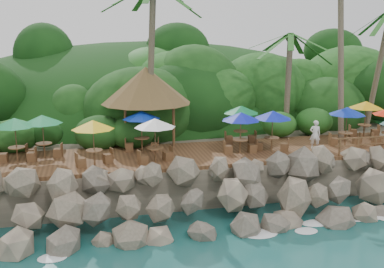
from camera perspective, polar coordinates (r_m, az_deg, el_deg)
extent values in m
plane|color=#19514F|center=(20.02, 4.03, -13.27)|extent=(140.00, 140.00, 0.00)
cube|color=gray|center=(34.49, -3.79, -0.26)|extent=(32.00, 25.20, 2.10)
ellipsoid|color=#143811|center=(41.96, -5.46, 0.57)|extent=(44.80, 28.00, 15.40)
cube|color=brown|center=(24.69, 0.00, -2.72)|extent=(26.00, 5.00, 0.20)
ellipsoid|color=white|center=(19.85, -22.84, -14.45)|extent=(1.20, 0.80, 0.06)
ellipsoid|color=white|center=(19.54, -13.88, -14.24)|extent=(1.20, 0.80, 0.06)
ellipsoid|color=white|center=(19.68, -4.86, -13.68)|extent=(1.20, 0.80, 0.06)
ellipsoid|color=white|center=(20.27, 3.77, -12.84)|extent=(1.20, 0.80, 0.06)
ellipsoid|color=white|center=(21.27, 11.70, -11.81)|extent=(1.20, 0.80, 0.06)
ellipsoid|color=white|center=(22.63, 18.74, -10.71)|extent=(1.20, 0.80, 0.06)
cylinder|color=brown|center=(26.44, -5.31, 8.60)|extent=(0.75, 1.46, 9.18)
cylinder|color=brown|center=(29.10, 12.25, 6.03)|extent=(0.42, 0.52, 6.47)
ellipsoid|color=#23601E|center=(28.92, 12.55, 12.40)|extent=(6.00, 6.00, 2.40)
cylinder|color=brown|center=(29.82, 18.63, 10.18)|extent=(0.74, 2.43, 10.87)
cylinder|color=brown|center=(32.63, 22.83, 7.43)|extent=(0.67, 1.57, 8.02)
ellipsoid|color=#23601E|center=(32.58, 23.45, 14.48)|extent=(6.00, 6.00, 2.40)
cylinder|color=brown|center=(25.68, -8.53, 0.73)|extent=(0.16, 0.16, 2.40)
cylinder|color=brown|center=(26.04, -2.38, 1.02)|extent=(0.16, 0.16, 2.40)
cylinder|color=brown|center=(28.41, -9.01, 1.86)|extent=(0.16, 0.16, 2.40)
cylinder|color=brown|center=(28.74, -3.43, 2.12)|extent=(0.16, 0.16, 2.40)
cone|color=brown|center=(26.83, -5.95, 6.29)|extent=(5.43, 5.43, 2.20)
cylinder|color=brown|center=(24.74, 6.22, -1.62)|extent=(0.08, 0.08, 0.75)
cylinder|color=brown|center=(24.65, 6.24, -0.75)|extent=(0.85, 0.85, 0.05)
cylinder|color=brown|center=(24.57, 6.26, 0.06)|extent=(0.05, 0.05, 2.24)
cone|color=#0D18AF|center=(24.38, 6.31, 2.27)|extent=(2.13, 2.13, 0.46)
cube|color=brown|center=(24.57, 4.63, -2.03)|extent=(0.44, 0.44, 0.47)
cube|color=brown|center=(25.00, 7.76, -1.85)|extent=(0.44, 0.44, 0.47)
cylinder|color=brown|center=(22.93, -12.45, -3.00)|extent=(0.08, 0.08, 0.75)
cylinder|color=brown|center=(22.83, -12.50, -2.07)|extent=(0.85, 0.85, 0.05)
cylinder|color=brown|center=(22.74, -12.54, -1.20)|extent=(0.05, 0.05, 2.24)
cone|color=yellow|center=(22.53, -12.66, 1.18)|extent=(2.13, 2.13, 0.46)
cube|color=brown|center=(22.75, -14.12, -3.58)|extent=(0.54, 0.54, 0.47)
cube|color=brown|center=(23.20, -10.78, -3.10)|extent=(0.54, 0.54, 0.47)
cylinder|color=brown|center=(26.99, 6.25, -0.41)|extent=(0.08, 0.08, 0.75)
cylinder|color=brown|center=(26.91, 6.27, 0.39)|extent=(0.85, 0.85, 0.05)
cylinder|color=brown|center=(26.83, 6.29, 1.13)|extent=(0.05, 0.05, 2.24)
cone|color=#0C6D35|center=(26.66, 6.34, 3.16)|extent=(2.13, 2.13, 0.46)
cube|color=brown|center=(26.90, 4.76, -0.74)|extent=(0.48, 0.48, 0.47)
cube|color=brown|center=(27.17, 7.72, -0.68)|extent=(0.48, 0.48, 0.47)
cylinder|color=brown|center=(25.20, -6.45, -1.36)|extent=(0.08, 0.08, 0.75)
cylinder|color=brown|center=(25.11, -6.48, -0.51)|extent=(0.85, 0.85, 0.05)
cylinder|color=brown|center=(25.03, -6.50, 0.28)|extent=(0.05, 0.05, 2.24)
cone|color=#0C2EA6|center=(24.84, -6.55, 2.46)|extent=(2.13, 2.13, 0.46)
cube|color=brown|center=(25.28, -8.06, -1.70)|extent=(0.49, 0.49, 0.47)
cube|color=brown|center=(25.20, -4.83, -1.66)|extent=(0.49, 0.49, 0.47)
cylinder|color=brown|center=(30.72, 21.27, 0.39)|extent=(0.08, 0.08, 0.75)
cylinder|color=brown|center=(30.64, 21.33, 1.09)|extent=(0.85, 0.85, 0.05)
cylinder|color=brown|center=(30.58, 21.38, 1.75)|extent=(0.05, 0.05, 2.24)
cone|color=gold|center=(30.42, 21.53, 3.53)|extent=(2.13, 2.13, 0.46)
cube|color=brown|center=(30.52, 19.99, 0.14)|extent=(0.53, 0.53, 0.47)
cube|color=brown|center=(30.98, 22.49, 0.11)|extent=(0.53, 0.53, 0.47)
cylinder|color=brown|center=(22.91, -4.72, -2.75)|extent=(0.08, 0.08, 0.75)
cylinder|color=brown|center=(22.81, -4.74, -1.82)|extent=(0.85, 0.85, 0.05)
cylinder|color=brown|center=(22.72, -4.76, -0.95)|extent=(0.05, 0.05, 2.24)
cone|color=white|center=(22.51, -4.80, 1.44)|extent=(2.13, 2.13, 0.46)
cube|color=brown|center=(22.65, -6.33, -3.34)|extent=(0.54, 0.54, 0.47)
cube|color=brown|center=(23.25, -3.14, -2.86)|extent=(0.54, 0.54, 0.47)
cube|color=brown|center=(28.60, 22.61, -0.88)|extent=(0.54, 0.54, 0.47)
cylinder|color=brown|center=(25.49, 10.21, -1.32)|extent=(0.08, 0.08, 0.75)
cylinder|color=brown|center=(25.40, 10.24, -0.48)|extent=(0.85, 0.85, 0.05)
cylinder|color=brown|center=(25.32, 10.28, 0.30)|extent=(0.05, 0.05, 2.24)
cone|color=#0D1DAA|center=(25.13, 10.36, 2.45)|extent=(2.13, 2.13, 0.46)
cube|color=brown|center=(25.54, 8.60, -1.57)|extent=(0.57, 0.57, 0.47)
cube|color=brown|center=(25.52, 11.79, -1.70)|extent=(0.57, 0.57, 0.47)
cylinder|color=brown|center=(25.08, -18.48, -2.02)|extent=(0.08, 0.08, 0.75)
cylinder|color=brown|center=(24.99, -18.54, -1.16)|extent=(0.85, 0.85, 0.05)
cylinder|color=brown|center=(24.91, -18.60, -0.37)|extent=(0.05, 0.05, 2.24)
cone|color=#0D783D|center=(24.72, -18.75, 1.81)|extent=(2.13, 2.13, 0.46)
cube|color=brown|center=(25.30, -20.02, -2.34)|extent=(0.49, 0.49, 0.47)
cube|color=brown|center=(24.94, -16.87, -2.32)|extent=(0.49, 0.49, 0.47)
cylinder|color=brown|center=(24.70, -21.58, -2.48)|extent=(0.08, 0.08, 0.75)
cylinder|color=brown|center=(24.61, -21.65, -1.61)|extent=(0.85, 0.85, 0.05)
cylinder|color=brown|center=(24.53, -21.72, -0.80)|extent=(0.05, 0.05, 2.24)
cone|color=#0C7439|center=(24.34, -21.91, 1.41)|extent=(2.13, 2.13, 0.46)
cube|color=brown|center=(24.90, -23.15, -2.83)|extent=(0.46, 0.46, 0.47)
cube|color=brown|center=(24.59, -19.94, -2.76)|extent=(0.46, 0.46, 0.47)
cylinder|color=brown|center=(27.85, 19.13, -0.64)|extent=(0.08, 0.08, 0.75)
cylinder|color=brown|center=(27.77, 19.18, 0.13)|extent=(0.85, 0.85, 0.05)
cylinder|color=brown|center=(27.70, 19.24, 0.85)|extent=(0.05, 0.05, 2.24)
cone|color=#0C27A4|center=(27.53, 19.38, 2.82)|extent=(2.13, 2.13, 0.46)
cube|color=brown|center=(27.63, 17.73, -0.95)|extent=(0.50, 0.50, 0.47)
cube|color=brown|center=(28.14, 20.46, -0.91)|extent=(0.50, 0.50, 0.47)
cylinder|color=brown|center=(25.33, 18.50, -1.59)|extent=(0.10, 0.10, 1.00)
cylinder|color=brown|center=(25.91, 20.58, -1.43)|extent=(0.10, 0.10, 1.00)
cylinder|color=brown|center=(26.53, 22.56, -1.28)|extent=(0.10, 0.10, 1.00)
cube|color=brown|center=(26.85, 23.52, -1.10)|extent=(6.10, 0.06, 0.06)
imported|color=white|center=(26.41, 15.57, -0.07)|extent=(0.72, 0.60, 1.68)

